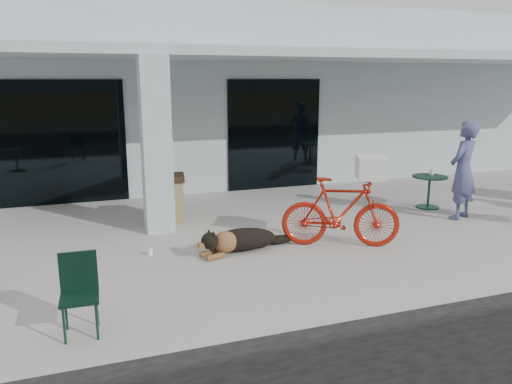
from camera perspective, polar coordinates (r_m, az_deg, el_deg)
name	(u,v)px	position (r m, az deg, el deg)	size (l,w,h in m)	color
ground	(283,262)	(7.63, 3.08, -8.05)	(80.00, 80.00, 0.00)	#A6A39C
building	(175,94)	(15.34, -9.21, 10.95)	(22.00, 7.00, 4.50)	silver
storefront_glass_left	(59,143)	(11.65, -21.55, 5.21)	(2.80, 0.06, 2.70)	black
storefront_glass_right	(274,135)	(12.50, 2.10, 6.56)	(2.40, 0.06, 2.70)	black
column	(156,145)	(9.04, -11.34, 5.23)	(0.50, 0.50, 3.12)	silver
overhang	(217,54)	(10.56, -4.44, 15.48)	(22.00, 2.80, 0.18)	silver
bicycle	(341,212)	(8.29, 9.65, -2.29)	(0.55, 1.93, 1.16)	#AC1C0D
laundry_basket	(371,167)	(8.19, 12.99, 2.78)	(0.59, 0.44, 0.35)	white
dog	(242,238)	(8.05, -1.59, -5.30)	(1.29, 0.43, 0.43)	black
cup_near_dog	(150,252)	(8.09, -12.00, -6.69)	(0.09, 0.09, 0.11)	white
cafe_chair_near	(79,297)	(5.77, -19.53, -11.20)	(0.40, 0.44, 0.89)	#133728
cafe_table_far	(429,192)	(11.29, 19.14, 0.00)	(0.74, 0.74, 0.69)	#133728
person	(463,170)	(10.53, 22.59, 2.31)	(0.71, 0.46, 1.94)	#464C76
cup_on_table	(432,172)	(11.39, 19.45, 2.15)	(0.08, 0.08, 0.11)	white
trash_receptacle	(171,198)	(9.77, -9.74, -0.68)	(0.54, 0.54, 0.93)	olive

